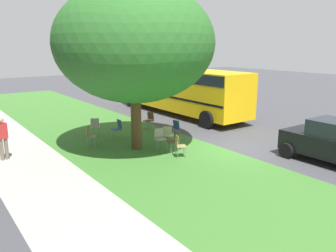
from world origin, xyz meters
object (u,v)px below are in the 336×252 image
street_tree (134,44)px  chair_2 (95,125)px  chair_0 (160,137)px  chair_3 (175,128)px  chair_5 (179,144)px  chair_7 (174,140)px  chair_6 (168,134)px  chair_1 (149,119)px  chair_8 (118,127)px  chair_4 (90,134)px  pedestrian_0 (3,137)px  parked_car (335,142)px  school_bus (180,87)px

street_tree → chair_2: size_ratio=7.71×
chair_0 → chair_3: size_ratio=1.00×
chair_5 → chair_7: 0.70m
chair_6 → chair_1: bearing=-18.4°
chair_3 → chair_6: (-0.67, 0.89, 0.00)m
chair_0 → chair_2: size_ratio=1.00×
chair_0 → chair_8: same height
chair_7 → street_tree: bearing=37.7°
chair_4 → pedestrian_0: bearing=86.8°
chair_6 → parked_car: (-5.59, -3.60, 0.32)m
pedestrian_0 → parked_car: bearing=-127.9°
chair_8 → chair_6: bearing=-153.7°
street_tree → chair_3: bearing=-82.5°
chair_5 → school_bus: bearing=-37.8°
chair_4 → chair_1: bearing=-73.0°
street_tree → chair_5: 4.42m
parked_car → pedestrian_0: pedestrian_0 is taller
chair_0 → chair_6: 0.62m
chair_4 → chair_5: bearing=-147.8°
chair_6 → chair_7: 1.01m
chair_4 → school_bus: bearing=-65.7°
chair_8 → chair_4: bearing=107.7°
chair_1 → chair_4: same height
chair_2 → chair_3: bearing=-135.0°
chair_6 → parked_car: 6.66m
chair_7 → parked_car: bearing=-139.6°
chair_5 → school_bus: 8.87m
chair_2 → school_bus: (1.90, -6.66, 1.24)m
chair_1 → chair_6: same height
chair_2 → chair_4: bearing=148.6°
chair_7 → pedestrian_0: 6.68m
chair_8 → pedestrian_0: size_ratio=0.52×
chair_1 → street_tree: bearing=138.4°
chair_3 → chair_8: bearing=50.0°
chair_2 → chair_4: size_ratio=1.00×
street_tree → chair_1: (2.71, -2.40, -3.87)m
chair_1 → school_bus: bearing=-59.0°
chair_7 → parked_car: 6.11m
parked_car → school_bus: size_ratio=0.36×
chair_4 → parked_car: parked_car is taller
chair_2 → chair_8: (-1.01, -0.68, 0.00)m
chair_2 → school_bus: size_ratio=0.08×
pedestrian_0 → chair_3: bearing=-101.3°
parked_car → chair_7: bearing=40.4°
chair_0 → chair_1: bearing=-26.0°
chair_0 → chair_8: (2.64, 0.62, 0.00)m
pedestrian_0 → school_bus: bearing=-73.7°
chair_4 → pedestrian_0: 3.49m
chair_5 → chair_6: same height
street_tree → pedestrian_0: size_ratio=4.01×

